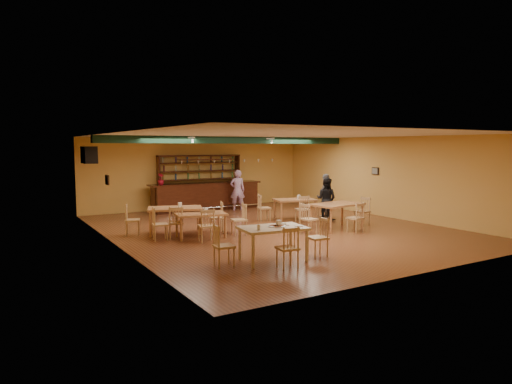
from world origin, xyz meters
TOP-DOWN VIEW (x-y plane):
  - floor at (0.00, 0.00)m, footprint 12.00×12.00m
  - ceiling_beam at (0.00, 2.80)m, footprint 10.00×0.30m
  - track_rail_left at (-1.80, 3.40)m, footprint 0.05×2.50m
  - track_rail_right at (1.40, 3.40)m, footprint 0.05×2.50m
  - ac_unit at (-4.80, 4.20)m, footprint 0.34×0.70m
  - picture_left at (-4.97, 1.00)m, footprint 0.04×0.34m
  - picture_right at (4.97, 0.50)m, footprint 0.04×0.34m
  - bar_counter at (-0.01, 5.15)m, footprint 4.80×0.85m
  - back_bar_hutch at (-0.01, 5.78)m, footprint 3.71×0.40m
  - poinsettia at (-1.96, 5.15)m, footprint 0.33×0.33m
  - dining_table_a at (-3.03, 0.81)m, footprint 1.83×1.44m
  - dining_table_b at (1.74, 1.25)m, footprint 1.63×1.20m
  - dining_table_c at (-2.61, -0.14)m, footprint 1.57×1.11m
  - dining_table_d at (1.68, -1.13)m, footprint 1.78×1.22m
  - near_table at (-2.31, -3.53)m, footprint 1.60×1.15m
  - pizza_tray at (-2.20, -3.53)m, footprint 0.45×0.45m
  - parmesan_shaker at (-2.79, -3.69)m, footprint 0.08×0.08m
  - napkin_stack at (-1.94, -3.31)m, footprint 0.23×0.19m
  - pizza_server at (-2.04, -3.47)m, footprint 0.30×0.28m
  - side_plate at (-1.72, -3.74)m, footprint 0.25×0.25m
  - patron_bar at (1.02, 4.33)m, footprint 0.72×0.59m
  - patron_right_a at (2.54, 0.45)m, footprint 0.86×0.93m
  - patron_right_b at (2.88, 0.87)m, footprint 1.03×0.83m

SIDE VIEW (x-z plane):
  - floor at x=0.00m, z-range 0.00..0.00m
  - dining_table_c at x=-2.61m, z-range 0.00..0.72m
  - dining_table_b at x=1.74m, z-range 0.00..0.73m
  - near_table at x=-2.31m, z-range 0.00..0.80m
  - dining_table_a at x=-3.03m, z-range 0.00..0.80m
  - dining_table_d at x=1.68m, z-range 0.00..0.83m
  - bar_counter at x=-0.01m, z-range 0.00..1.13m
  - patron_right_a at x=2.54m, z-range 0.00..1.52m
  - side_plate at x=-1.72m, z-range 0.80..0.81m
  - pizza_tray at x=-2.20m, z-range 0.80..0.81m
  - napkin_stack at x=-1.94m, z-range 0.80..0.83m
  - pizza_server at x=-2.04m, z-range 0.81..0.82m
  - patron_right_b at x=2.88m, z-range 0.00..1.64m
  - patron_bar at x=1.02m, z-range 0.00..1.68m
  - parmesan_shaker at x=-2.79m, z-range 0.80..0.91m
  - back_bar_hutch at x=-0.01m, z-range 0.00..2.28m
  - poinsettia at x=-1.96m, z-range 1.13..1.58m
  - picture_left at x=-4.97m, z-range 1.56..1.84m
  - picture_right at x=4.97m, z-range 1.56..1.84m
  - ac_unit at x=-4.80m, z-range 2.11..2.59m
  - ceiling_beam at x=0.00m, z-range 2.75..3.00m
  - track_rail_left at x=-1.80m, z-range 2.92..2.96m
  - track_rail_right at x=1.40m, z-range 2.92..2.96m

